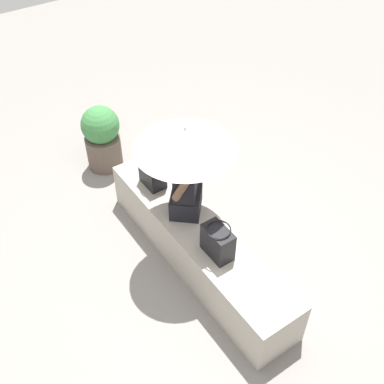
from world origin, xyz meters
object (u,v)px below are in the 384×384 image
person_seated (186,180)px  planter_near (102,137)px  tote_bag_canvas (218,242)px  parasol (185,139)px  handbag_black (152,172)px

person_seated → planter_near: 1.69m
person_seated → planter_near: size_ratio=1.10×
tote_bag_canvas → planter_near: size_ratio=0.39×
parasol → tote_bag_canvas: (-0.56, 0.04, -0.75)m
tote_bag_canvas → planter_near: (2.22, 0.03, -0.23)m
parasol → tote_bag_canvas: bearing=175.7°
parasol → handbag_black: bearing=3.9°
person_seated → handbag_black: (0.50, 0.07, -0.23)m
parasol → handbag_black: parasol is taller
parasol → person_seated: bearing=-35.2°
parasol → planter_near: size_ratio=1.27×
planter_near → tote_bag_canvas: bearing=-179.3°
handbag_black → planter_near: handbag_black is taller
person_seated → tote_bag_canvas: person_seated is taller
tote_bag_canvas → handbag_black: bearing=-0.3°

